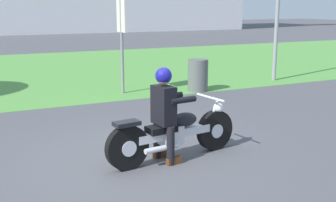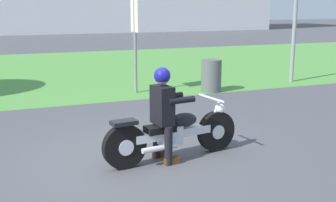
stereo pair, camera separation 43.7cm
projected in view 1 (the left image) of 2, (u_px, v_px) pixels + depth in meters
The scene contains 6 objects.
ground at pixel (131, 159), 6.36m from camera, with size 120.00×120.00×0.00m, color #4C4C51.
grass_verge at pixel (30, 71), 15.04m from camera, with size 60.00×12.00×0.01m, color #549342.
motorcycle_lead at pixel (174, 134), 6.30m from camera, with size 2.20×0.66×0.88m.
rider_lead at pixel (165, 107), 6.12m from camera, with size 0.59×0.51×1.40m.
trash_can at pixel (198, 75), 11.44m from camera, with size 0.54×0.54×0.86m, color #595E5B.
sign_banner at pixel (122, 27), 10.88m from camera, with size 0.08×0.60×2.60m.
Camera 1 is at (-2.13, -5.66, 2.23)m, focal length 45.32 mm.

